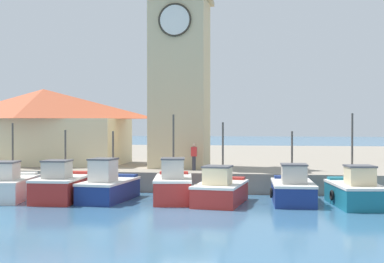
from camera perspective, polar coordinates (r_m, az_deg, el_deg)
name	(u,v)px	position (r m, az deg, el deg)	size (l,w,h in m)	color
ground_plane	(187,214)	(23.80, -0.58, -8.75)	(300.00, 300.00, 0.00)	#386689
quay_wharf	(233,160)	(50.21, 4.39, -3.06)	(120.00, 40.00, 1.16)	gray
fishing_boat_left_outer	(9,186)	(29.81, -18.94, -5.50)	(2.89, 4.98, 4.01)	silver
fishing_boat_left_inner	(62,186)	(28.39, -13.72, -5.67)	(2.29, 4.28, 3.64)	#AD2823
fishing_boat_mid_left	(108,187)	(27.97, -8.91, -5.82)	(2.29, 4.56, 3.57)	navy
fishing_boat_center	(173,186)	(27.40, -2.02, -5.83)	(2.50, 4.31, 4.44)	#AD2823
fishing_boat_mid_right	(220,190)	(26.65, 3.04, -6.28)	(2.59, 4.42, 4.04)	#AD2823
fishing_boat_right_inner	(293,189)	(27.22, 10.70, -6.09)	(2.24, 4.20, 3.59)	navy
fishing_boat_right_outer	(355,192)	(26.96, 17.03, -6.15)	(2.62, 4.45, 4.48)	#196B7F
clock_tower	(180,55)	(34.88, -1.29, 8.12)	(4.03, 4.03, 15.37)	beige
warehouse_left	(44,125)	(39.04, -15.56, 0.62)	(11.65, 6.31, 5.26)	beige
dock_worker_near_tower	(194,156)	(32.18, 0.21, -2.67)	(0.34, 0.22, 1.62)	#33333D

